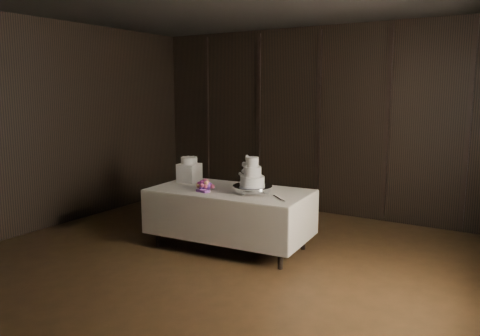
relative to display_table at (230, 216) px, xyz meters
name	(u,v)px	position (x,y,z in m)	size (l,w,h in m)	color
room	(183,141)	(0.23, -1.20, 1.08)	(6.08, 7.08, 3.08)	black
display_table	(230,216)	(0.00, 0.00, 0.00)	(2.06, 1.19, 0.76)	beige
cake_stand	(252,189)	(0.33, -0.01, 0.39)	(0.48, 0.48, 0.09)	silver
wedding_cake	(250,174)	(0.31, -0.03, 0.57)	(0.33, 0.29, 0.35)	white
bouquet	(205,185)	(-0.26, -0.17, 0.40)	(0.26, 0.36, 0.17)	#DD5575
box_pedestal	(189,173)	(-0.75, 0.15, 0.47)	(0.26, 0.26, 0.25)	white
small_cake	(189,160)	(-0.75, 0.15, 0.64)	(0.22, 0.22, 0.09)	white
cake_knife	(278,198)	(0.73, -0.11, 0.35)	(0.37, 0.02, 0.01)	silver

